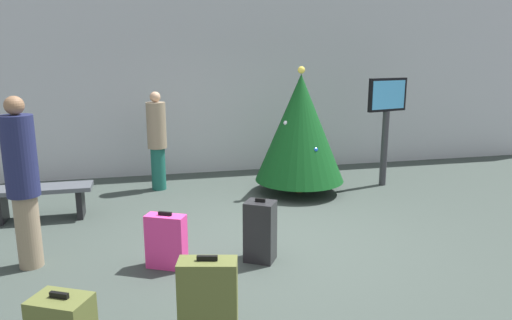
{
  "coord_description": "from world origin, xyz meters",
  "views": [
    {
      "loc": [
        -1.41,
        -5.31,
        2.28
      ],
      "look_at": [
        0.01,
        0.68,
        0.9
      ],
      "focal_mm": 32.7,
      "sensor_mm": 36.0,
      "label": 1
    }
  ],
  "objects_px": {
    "waiting_bench": "(41,195)",
    "suitcase_3": "(208,303)",
    "traveller_0": "(22,179)",
    "traveller_1": "(157,139)",
    "suitcase_0": "(166,241)",
    "suitcase_1": "(260,231)",
    "flight_info_kiosk": "(387,112)",
    "holiday_tree": "(300,128)"
  },
  "relations": [
    {
      "from": "suitcase_1",
      "to": "suitcase_3",
      "type": "bearing_deg",
      "value": -118.41
    },
    {
      "from": "waiting_bench",
      "to": "suitcase_0",
      "type": "bearing_deg",
      "value": -50.21
    },
    {
      "from": "suitcase_1",
      "to": "suitcase_3",
      "type": "relative_size",
      "value": 0.96
    },
    {
      "from": "waiting_bench",
      "to": "traveller_1",
      "type": "xyz_separation_m",
      "value": [
        1.67,
        1.19,
        0.54
      ]
    },
    {
      "from": "suitcase_0",
      "to": "traveller_1",
      "type": "bearing_deg",
      "value": 89.68
    },
    {
      "from": "flight_info_kiosk",
      "to": "suitcase_3",
      "type": "height_order",
      "value": "flight_info_kiosk"
    },
    {
      "from": "traveller_0",
      "to": "suitcase_1",
      "type": "distance_m",
      "value": 2.62
    },
    {
      "from": "flight_info_kiosk",
      "to": "suitcase_1",
      "type": "bearing_deg",
      "value": -138.46
    },
    {
      "from": "waiting_bench",
      "to": "traveller_0",
      "type": "xyz_separation_m",
      "value": [
        0.19,
        -1.61,
        0.64
      ]
    },
    {
      "from": "waiting_bench",
      "to": "suitcase_3",
      "type": "height_order",
      "value": "suitcase_3"
    },
    {
      "from": "waiting_bench",
      "to": "suitcase_1",
      "type": "distance_m",
      "value": 3.38
    },
    {
      "from": "holiday_tree",
      "to": "suitcase_3",
      "type": "height_order",
      "value": "holiday_tree"
    },
    {
      "from": "suitcase_1",
      "to": "waiting_bench",
      "type": "bearing_deg",
      "value": 142.82
    },
    {
      "from": "traveller_1",
      "to": "suitcase_1",
      "type": "relative_size",
      "value": 2.31
    },
    {
      "from": "flight_info_kiosk",
      "to": "traveller_0",
      "type": "bearing_deg",
      "value": -158.38
    },
    {
      "from": "flight_info_kiosk",
      "to": "suitcase_3",
      "type": "distance_m",
      "value": 5.54
    },
    {
      "from": "waiting_bench",
      "to": "traveller_1",
      "type": "height_order",
      "value": "traveller_1"
    },
    {
      "from": "waiting_bench",
      "to": "holiday_tree",
      "type": "bearing_deg",
      "value": 6.32
    },
    {
      "from": "traveller_1",
      "to": "suitcase_1",
      "type": "height_order",
      "value": "traveller_1"
    },
    {
      "from": "waiting_bench",
      "to": "traveller_1",
      "type": "bearing_deg",
      "value": 35.51
    },
    {
      "from": "holiday_tree",
      "to": "traveller_0",
      "type": "xyz_separation_m",
      "value": [
        -3.8,
        -2.05,
        -0.11
      ]
    },
    {
      "from": "holiday_tree",
      "to": "suitcase_1",
      "type": "distance_m",
      "value": 2.9
    },
    {
      "from": "traveller_1",
      "to": "suitcase_1",
      "type": "distance_m",
      "value": 3.43
    },
    {
      "from": "holiday_tree",
      "to": "flight_info_kiosk",
      "type": "xyz_separation_m",
      "value": [
        1.62,
        0.1,
        0.21
      ]
    },
    {
      "from": "traveller_1",
      "to": "suitcase_1",
      "type": "xyz_separation_m",
      "value": [
        1.02,
        -3.23,
        -0.55
      ]
    },
    {
      "from": "flight_info_kiosk",
      "to": "traveller_1",
      "type": "distance_m",
      "value": 4.01
    },
    {
      "from": "waiting_bench",
      "to": "traveller_0",
      "type": "relative_size",
      "value": 0.74
    },
    {
      "from": "traveller_1",
      "to": "traveller_0",
      "type": "bearing_deg",
      "value": -117.87
    },
    {
      "from": "holiday_tree",
      "to": "flight_info_kiosk",
      "type": "relative_size",
      "value": 1.11
    },
    {
      "from": "holiday_tree",
      "to": "suitcase_1",
      "type": "bearing_deg",
      "value": -117.54
    },
    {
      "from": "waiting_bench",
      "to": "suitcase_1",
      "type": "xyz_separation_m",
      "value": [
        2.69,
        -2.04,
        -0.01
      ]
    },
    {
      "from": "holiday_tree",
      "to": "traveller_1",
      "type": "bearing_deg",
      "value": 162.12
    },
    {
      "from": "suitcase_0",
      "to": "suitcase_1",
      "type": "height_order",
      "value": "suitcase_1"
    },
    {
      "from": "suitcase_1",
      "to": "holiday_tree",
      "type": "bearing_deg",
      "value": 62.46
    },
    {
      "from": "traveller_1",
      "to": "suitcase_3",
      "type": "relative_size",
      "value": 2.22
    },
    {
      "from": "waiting_bench",
      "to": "traveller_0",
      "type": "bearing_deg",
      "value": -83.32
    },
    {
      "from": "traveller_0",
      "to": "suitcase_0",
      "type": "bearing_deg",
      "value": -14.31
    },
    {
      "from": "traveller_1",
      "to": "suitcase_0",
      "type": "height_order",
      "value": "traveller_1"
    },
    {
      "from": "flight_info_kiosk",
      "to": "waiting_bench",
      "type": "bearing_deg",
      "value": -174.51
    },
    {
      "from": "holiday_tree",
      "to": "suitcase_1",
      "type": "relative_size",
      "value": 2.88
    },
    {
      "from": "waiting_bench",
      "to": "suitcase_3",
      "type": "relative_size",
      "value": 1.82
    },
    {
      "from": "flight_info_kiosk",
      "to": "suitcase_1",
      "type": "height_order",
      "value": "flight_info_kiosk"
    }
  ]
}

